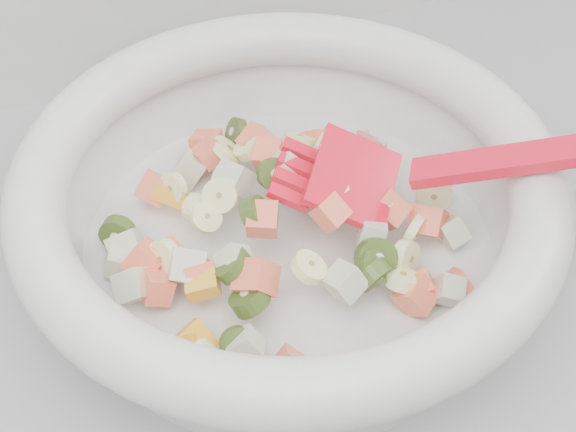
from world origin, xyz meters
name	(u,v)px	position (x,y,z in m)	size (l,w,h in m)	color
mixing_bowl	(289,206)	(-0.13, 1.47, 0.96)	(0.45, 0.37, 0.16)	silver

